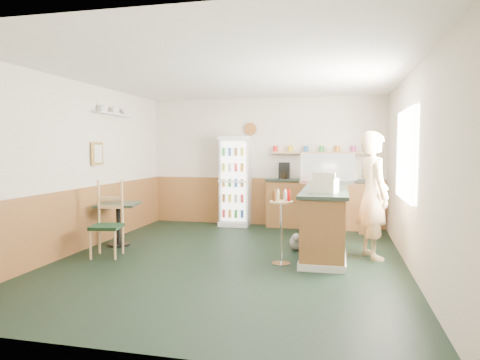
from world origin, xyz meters
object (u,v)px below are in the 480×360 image
(display_case, at_px, (327,169))
(cash_register, at_px, (324,185))
(condiment_stand, at_px, (281,217))
(cafe_chair, at_px, (110,216))
(cafe_table, at_px, (118,216))
(shopkeeper, at_px, (373,195))
(drinks_fridge, at_px, (235,181))

(display_case, relative_size, cash_register, 2.54)
(condiment_stand, relative_size, cafe_chair, 0.91)
(condiment_stand, xyz_separation_m, cafe_table, (-2.82, 0.55, -0.17))
(cash_register, height_order, shopkeeper, shopkeeper)
(drinks_fridge, distance_m, display_case, 2.19)
(cafe_table, xyz_separation_m, cafe_chair, (0.20, -0.62, 0.09))
(display_case, xyz_separation_m, condiment_stand, (-0.58, -1.87, -0.60))
(shopkeeper, bearing_deg, cafe_table, 70.23)
(cash_register, bearing_deg, display_case, 101.30)
(display_case, xyz_separation_m, cafe_table, (-3.40, -1.32, -0.77))
(display_case, bearing_deg, cafe_table, -158.72)
(shopkeeper, bearing_deg, cafe_chair, 79.35)
(display_case, distance_m, shopkeeper, 1.44)
(condiment_stand, bearing_deg, shopkeeper, 27.23)
(cash_register, relative_size, cafe_table, 0.48)
(shopkeeper, relative_size, cafe_chair, 1.65)
(cafe_table, bearing_deg, drinks_fridge, 57.49)
(shopkeeper, height_order, cafe_table, shopkeeper)
(cafe_chair, bearing_deg, condiment_stand, -9.21)
(drinks_fridge, bearing_deg, cash_register, -53.55)
(cafe_table, bearing_deg, cafe_chair, -72.32)
(shopkeeper, distance_m, condiment_stand, 1.46)
(cash_register, height_order, cafe_chair, cash_register)
(drinks_fridge, relative_size, display_case, 2.00)
(drinks_fridge, distance_m, shopkeeper, 3.43)
(display_case, bearing_deg, cash_register, -90.00)
(cash_register, bearing_deg, cafe_chair, -163.24)
(cafe_chair, bearing_deg, cafe_table, 96.79)
(drinks_fridge, height_order, cash_register, drinks_fridge)
(display_case, distance_m, cafe_chair, 3.81)
(drinks_fridge, bearing_deg, cafe_chair, -113.43)
(drinks_fridge, height_order, cafe_chair, drinks_fridge)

